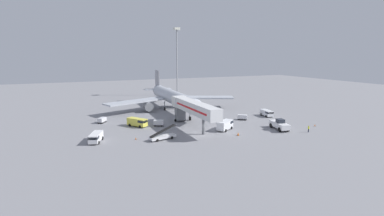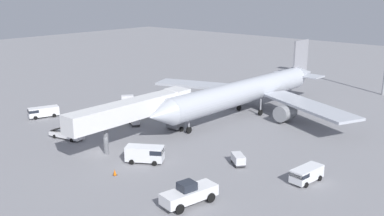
% 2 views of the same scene
% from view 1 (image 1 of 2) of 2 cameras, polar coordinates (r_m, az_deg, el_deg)
% --- Properties ---
extents(ground_plane, '(300.00, 300.00, 0.00)m').
position_cam_1_polar(ground_plane, '(66.03, 1.94, -5.37)').
color(ground_plane, gray).
extents(airplane_at_gate, '(44.50, 48.18, 12.25)m').
position_cam_1_polar(airplane_at_gate, '(94.55, -3.94, 2.14)').
color(airplane_at_gate, '#B7BCC6').
rests_on(airplane_at_gate, ground).
extents(jet_bridge, '(3.47, 22.67, 6.93)m').
position_cam_1_polar(jet_bridge, '(71.00, 0.03, 0.08)').
color(jet_bridge, silver).
rests_on(jet_bridge, ground).
extents(pushback_tug, '(3.54, 6.87, 2.69)m').
position_cam_1_polar(pushback_tug, '(73.63, 16.97, -3.16)').
color(pushback_tug, white).
rests_on(pushback_tug, ground).
extents(belt_loader_truck, '(6.24, 2.94, 2.98)m').
position_cam_1_polar(belt_loader_truck, '(62.73, -5.83, -5.57)').
color(belt_loader_truck, white).
rests_on(belt_loader_truck, ground).
extents(service_van_far_right, '(5.37, 4.48, 2.28)m').
position_cam_1_polar(service_van_far_right, '(70.57, 6.61, -3.30)').
color(service_van_far_right, white).
rests_on(service_van_far_right, ground).
extents(service_van_near_left, '(2.60, 4.87, 1.84)m').
position_cam_1_polar(service_van_near_left, '(88.27, 14.63, -0.93)').
color(service_van_near_left, white).
rests_on(service_van_near_left, ground).
extents(service_van_rear_right, '(3.59, 5.65, 1.89)m').
position_cam_1_polar(service_van_rear_right, '(63.77, -18.57, -5.49)').
color(service_van_rear_right, white).
rests_on(service_van_rear_right, ground).
extents(service_van_far_left, '(4.67, 5.59, 2.12)m').
position_cam_1_polar(service_van_far_left, '(74.57, -10.73, -2.73)').
color(service_van_far_left, '#E5DB4C').
rests_on(service_van_far_left, ground).
extents(baggage_cart_rear_left, '(2.59, 2.81, 1.46)m').
position_cam_1_polar(baggage_cart_rear_left, '(80.96, -17.43, -2.28)').
color(baggage_cart_rear_left, '#38383D').
rests_on(baggage_cart_rear_left, ground).
extents(baggage_cart_near_center, '(2.87, 2.64, 1.46)m').
position_cam_1_polar(baggage_cart_near_center, '(82.07, 9.96, -1.78)').
color(baggage_cart_near_center, '#38383D').
rests_on(baggage_cart_near_center, ground).
extents(baggage_cart_far_center, '(2.82, 2.29, 1.57)m').
position_cam_1_polar(baggage_cart_far_center, '(74.31, -6.63, -2.94)').
color(baggage_cart_far_center, '#38383D').
rests_on(baggage_cart_far_center, ground).
extents(ground_crew_worker_foreground, '(0.45, 0.45, 1.66)m').
position_cam_1_polar(ground_crew_worker_foreground, '(73.45, 22.13, -3.81)').
color(ground_crew_worker_foreground, '#1E2333').
rests_on(ground_crew_worker_foreground, ground).
extents(safety_cone_alpha, '(0.33, 0.33, 0.51)m').
position_cam_1_polar(safety_cone_alpha, '(80.28, 23.21, -3.17)').
color(safety_cone_alpha, black).
rests_on(safety_cone_alpha, ground).
extents(safety_cone_bravo, '(0.32, 0.32, 0.50)m').
position_cam_1_polar(safety_cone_bravo, '(63.71, -11.10, -5.94)').
color(safety_cone_bravo, black).
rests_on(safety_cone_bravo, ground).
extents(safety_cone_charlie, '(0.51, 0.51, 0.77)m').
position_cam_1_polar(safety_cone_charlie, '(66.34, 9.14, -5.09)').
color(safety_cone_charlie, black).
rests_on(safety_cone_charlie, ground).
extents(apron_light_mast, '(2.40, 2.40, 29.64)m').
position_cam_1_polar(apron_light_mast, '(128.66, -3.02, 11.43)').
color(apron_light_mast, '#93969B').
rests_on(apron_light_mast, ground).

